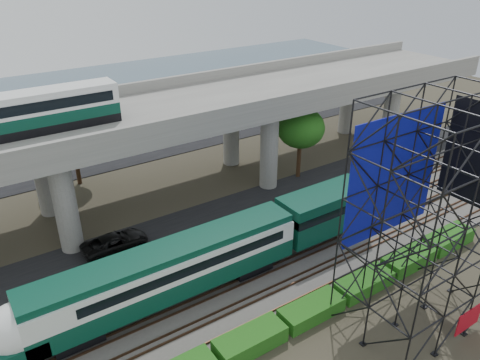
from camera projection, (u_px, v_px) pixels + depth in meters
ground at (261, 287)px, 34.14m from camera, size 140.00×140.00×0.00m
ballast_bed at (246, 271)px, 35.58m from camera, size 90.00×12.00×0.20m
service_road at (192, 223)px, 41.91m from camera, size 90.00×5.00×0.08m
parking_lot at (103, 141)px, 59.36m from camera, size 90.00×18.00×0.08m
harbor_water at (57, 99)px, 75.71m from camera, size 140.00×40.00×0.03m
rail_tracks at (246, 269)px, 35.50m from camera, size 90.00×9.52×0.16m
commuter_train at (197, 260)px, 32.27m from camera, size 29.30×3.06×4.30m
overpass at (152, 121)px, 41.97m from camera, size 80.00×12.00×12.40m
scaffold_tower at (430, 221)px, 28.11m from camera, size 9.36×6.36×15.00m
hedge_strip at (312, 309)px, 31.19m from camera, size 34.60×1.80×1.20m
trees at (112, 157)px, 41.32m from camera, size 40.94×16.94×7.69m
suv at (115, 243)px, 37.76m from camera, size 5.40×2.63×1.48m
parked_cars at (109, 137)px, 59.04m from camera, size 38.64×9.41×1.30m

